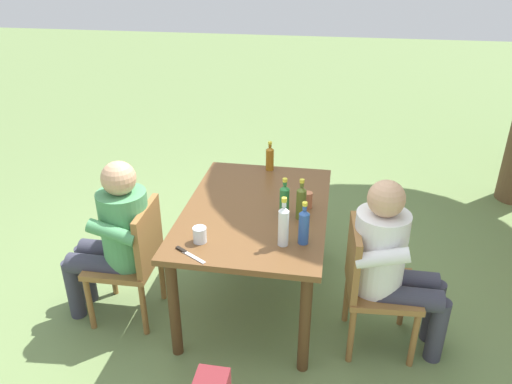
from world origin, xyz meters
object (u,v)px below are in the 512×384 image
bottle_green (284,200)px  chair_near_right (134,256)px  person_in_white_shirt (115,234)px  dining_table (256,220)px  person_in_plaid_shirt (391,260)px  bottle_amber (269,158)px  bottle_olive (301,202)px  cup_terracotta (308,200)px  chair_far_right (370,281)px  bottle_blue (304,226)px  table_knife (188,254)px  bottle_clear (283,225)px  backpack_by_far_side (275,196)px  cup_glass (200,235)px

bottle_green → chair_near_right: bearing=-75.9°
person_in_white_shirt → bottle_green: size_ratio=4.35×
chair_near_right → dining_table: bearing=112.4°
person_in_plaid_shirt → bottle_amber: person_in_plaid_shirt is taller
bottle_olive → chair_near_right: bearing=-78.1°
person_in_plaid_shirt → cup_terracotta: size_ratio=10.37×
chair_far_right → bottle_blue: size_ratio=3.15×
bottle_blue → table_knife: 0.70m
chair_far_right → person_in_white_shirt: size_ratio=0.74×
person_in_white_shirt → bottle_clear: person_in_white_shirt is taller
bottle_blue → chair_far_right: bearing=97.7°
dining_table → backpack_by_far_side: size_ratio=3.27×
cup_terracotta → table_knife: size_ratio=0.53×
bottle_amber → table_knife: bearing=-12.8°
chair_far_right → bottle_clear: (0.10, -0.55, 0.41)m
bottle_blue → cup_glass: (0.09, -0.62, -0.07)m
chair_far_right → bottle_clear: size_ratio=2.76×
backpack_by_far_side → bottle_olive: bearing=14.2°
person_in_plaid_shirt → bottle_amber: 1.34m
chair_near_right → bottle_amber: bottle_amber is taller
chair_far_right → dining_table: bearing=-112.9°
bottle_blue → bottle_green: bearing=-154.0°
dining_table → bottle_olive: size_ratio=5.13×
chair_far_right → cup_terracotta: 0.67m
bottle_green → cup_glass: bearing=-48.7°
bottle_clear → bottle_amber: bearing=-167.3°
dining_table → person_in_plaid_shirt: bearing=70.0°
chair_far_right → table_knife: 1.15m
bottle_olive → table_knife: bottle_olive is taller
bottle_amber → cup_terracotta: (0.59, 0.35, -0.05)m
bottle_blue → bottle_clear: size_ratio=0.88×
cup_terracotta → bottle_clear: bearing=-12.3°
chair_near_right → bottle_olive: (-0.23, 1.10, 0.39)m
cup_terracotta → bottle_green: bearing=-46.2°
cup_terracotta → cup_glass: bearing=-48.1°
bottle_green → table_knife: 0.75m
cup_terracotta → bottle_blue: bearing=1.2°
cup_glass → dining_table: bearing=151.6°
dining_table → table_knife: 0.70m
cup_terracotta → backpack_by_far_side: (-1.20, -0.37, -0.61)m
person_in_white_shirt → cup_terracotta: (-0.39, 1.24, 0.16)m
table_knife → bottle_clear: bearing=110.5°
bottle_blue → bottle_green: 0.35m
cup_glass → backpack_by_far_side: size_ratio=0.22×
chair_far_right → cup_glass: (0.15, -1.04, 0.32)m
chair_near_right → chair_far_right: same height
bottle_green → backpack_by_far_side: bottle_green is taller
dining_table → person_in_white_shirt: 0.95m
bottle_olive → dining_table: bearing=-106.3°
bottle_blue → bottle_amber: (-1.04, -0.36, -0.02)m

